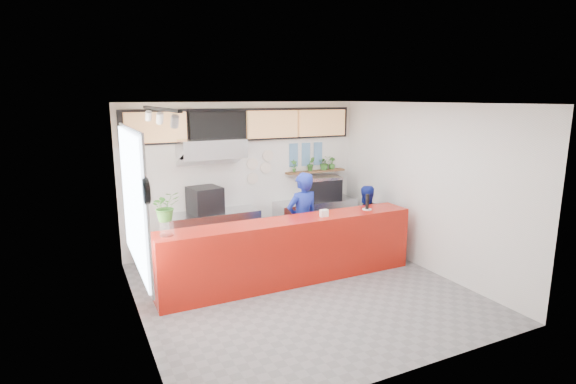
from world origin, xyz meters
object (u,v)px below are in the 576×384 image
object	(u,v)px
staff_center	(302,221)
pepper_mill	(367,202)
service_counter	(290,251)
espresso_machine	(323,189)
staff_right	(365,221)
panini_oven	(205,200)

from	to	relation	value
staff_center	pepper_mill	bearing A→B (deg)	146.18
service_counter	espresso_machine	world-z (taller)	espresso_machine
service_counter	staff_center	size ratio (longest dim) A/B	2.53
service_counter	staff_right	xyz separation A→B (m)	(1.90, 0.55, 0.16)
panini_oven	staff_right	world-z (taller)	staff_right
espresso_machine	panini_oven	bearing A→B (deg)	-166.17
panini_oven	staff_right	xyz separation A→B (m)	(2.84, -1.25, -0.45)
service_counter	staff_center	bearing A→B (deg)	46.31
service_counter	staff_right	size ratio (longest dim) A/B	3.19
staff_right	pepper_mill	size ratio (longest dim) A/B	5.28
panini_oven	pepper_mill	distance (m)	3.07
espresso_machine	staff_center	size ratio (longest dim) A/B	0.41
service_counter	panini_oven	distance (m)	2.12
espresso_machine	staff_right	distance (m)	1.34
panini_oven	staff_right	bearing A→B (deg)	-33.24
staff_center	staff_right	world-z (taller)	staff_center
espresso_machine	staff_center	bearing A→B (deg)	-118.75
staff_center	espresso_machine	bearing A→B (deg)	-139.25
panini_oven	pepper_mill	world-z (taller)	panini_oven
service_counter	pepper_mill	xyz separation A→B (m)	(1.54, -0.01, 0.70)
staff_center	service_counter	bearing A→B (deg)	39.64
espresso_machine	staff_right	world-z (taller)	staff_right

